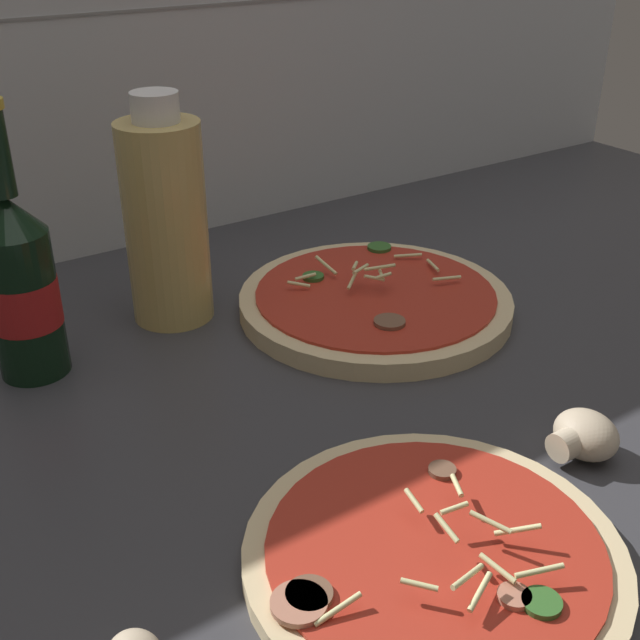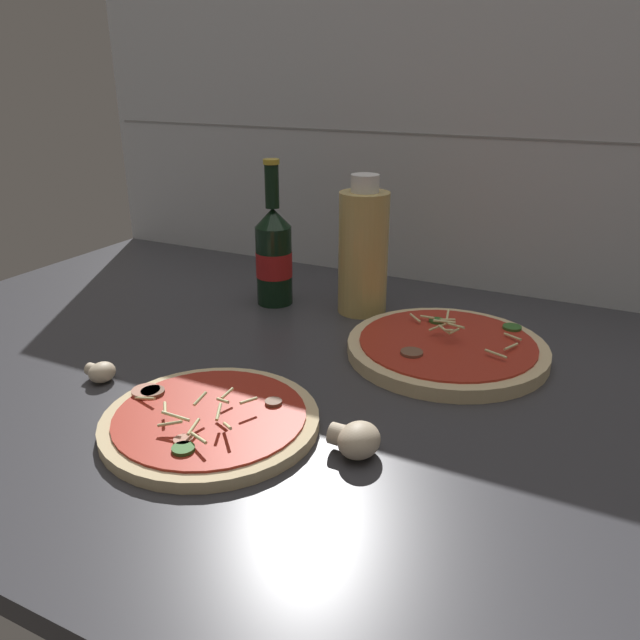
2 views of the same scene
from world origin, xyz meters
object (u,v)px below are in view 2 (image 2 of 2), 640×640
object	(u,v)px
oil_bottle	(363,251)
mushroom_left	(101,372)
beer_bottle	(274,254)
pizza_near	(210,420)
pizza_far	(447,348)
mushroom_right	(357,439)

from	to	relation	value
oil_bottle	mushroom_left	distance (cm)	45.24
beer_bottle	pizza_near	bearing A→B (deg)	-69.81
oil_bottle	mushroom_left	size ratio (longest dim) A/B	5.80
pizza_far	mushroom_left	xyz separation A→B (cm)	(-38.47, -28.28, 0.22)
beer_bottle	mushroom_left	size ratio (longest dim) A/B	6.26
pizza_far	mushroom_left	bearing A→B (deg)	-143.68
mushroom_left	pizza_near	bearing A→B (deg)	-8.18
pizza_near	mushroom_right	world-z (taller)	pizza_near
beer_bottle	oil_bottle	world-z (taller)	beer_bottle
beer_bottle	mushroom_left	bearing A→B (deg)	-98.28
beer_bottle	mushroom_right	size ratio (longest dim) A/B	4.47
mushroom_right	oil_bottle	bearing A→B (deg)	112.41
pizza_near	beer_bottle	size ratio (longest dim) A/B	1.01
beer_bottle	mushroom_right	world-z (taller)	beer_bottle
pizza_near	pizza_far	size ratio (longest dim) A/B	0.88
beer_bottle	mushroom_right	xyz separation A→B (cm)	(31.61, -36.49, -6.97)
beer_bottle	oil_bottle	xyz separation A→B (cm)	(15.27, 3.13, 1.75)
pizza_far	mushroom_left	world-z (taller)	pizza_far
mushroom_left	mushroom_right	size ratio (longest dim) A/B	0.72
mushroom_left	mushroom_right	xyz separation A→B (cm)	(36.87, -0.39, 0.53)
beer_bottle	mushroom_right	distance (cm)	48.78
pizza_near	mushroom_left	xyz separation A→B (cm)	(-19.57, 2.81, 0.48)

